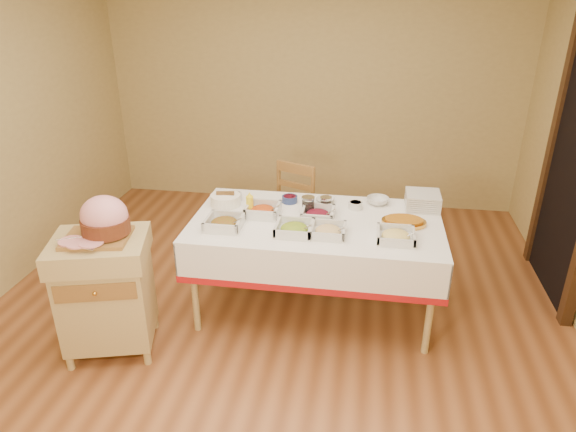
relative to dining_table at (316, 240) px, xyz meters
The scene contains 22 objects.
room_shell 0.82m from the dining_table, 135.00° to the right, with size 5.00×5.00×5.00m.
dining_table is the anchor object (origin of this frame).
butcher_cart 1.51m from the dining_table, 151.92° to the right, with size 0.71×0.64×0.85m.
dining_chair 0.75m from the dining_table, 115.92° to the left, with size 0.53×0.52×0.92m.
ham_on_board 1.50m from the dining_table, 152.30° to the right, with size 0.43×0.41×0.28m.
serving_dish_a 0.70m from the dining_table, 160.77° to the right, with size 0.26×0.25×0.11m.
serving_dish_b 0.33m from the dining_table, 119.46° to the right, with size 0.25×0.25×0.10m.
serving_dish_c 0.31m from the dining_table, 64.71° to the right, with size 0.24×0.24×0.10m.
serving_dish_d 0.64m from the dining_table, 22.02° to the right, with size 0.25×0.25×0.09m.
serving_dish_e 0.45m from the dining_table, behind, with size 0.26×0.24×0.12m.
serving_dish_f 0.20m from the dining_table, 79.16° to the left, with size 0.25×0.23×0.11m.
small_bowl_left 0.77m from the dining_table, 158.29° to the left, with size 0.13×0.13×0.06m.
small_bowl_mid 0.43m from the dining_table, 129.10° to the left, with size 0.12×0.12×0.05m.
small_bowl_right 0.42m from the dining_table, 43.49° to the left, with size 0.11×0.11×0.05m.
bowl_white_imported 0.39m from the dining_table, 84.90° to the left, with size 0.14×0.14×0.04m, color silver.
bowl_small_imported 0.61m from the dining_table, 40.67° to the left, with size 0.17×0.17×0.05m, color silver.
preserve_jar_left 0.27m from the dining_table, 121.63° to the left, with size 0.10×0.10×0.13m.
preserve_jar_right 0.28m from the dining_table, 74.16° to the left, with size 0.09×0.09×0.11m.
mustard_bottle 0.56m from the dining_table, behind, with size 0.05×0.05×0.17m.
bread_basket 0.78m from the dining_table, 166.83° to the left, with size 0.23×0.23×0.10m.
plate_stack 0.88m from the dining_table, 24.27° to the left, with size 0.26×0.26×0.12m.
brass_platter 0.65m from the dining_table, ahead, with size 0.32×0.23×0.04m.
Camera 1 is at (0.64, -3.09, 2.34)m, focal length 32.00 mm.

